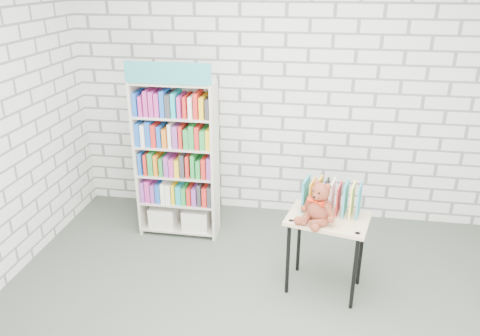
# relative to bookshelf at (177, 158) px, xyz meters

# --- Properties ---
(ground) EXTENTS (4.50, 4.50, 0.00)m
(ground) POSITION_rel_bookshelf_xyz_m (0.99, -1.36, -0.82)
(ground) COLOR #414B3F
(ground) RESTS_ON ground
(room_shell) EXTENTS (4.52, 4.02, 2.81)m
(room_shell) POSITION_rel_bookshelf_xyz_m (0.99, -1.36, 0.96)
(room_shell) COLOR silver
(room_shell) RESTS_ON ground
(bookshelf) EXTENTS (0.80, 0.31, 1.80)m
(bookshelf) POSITION_rel_bookshelf_xyz_m (0.00, 0.00, 0.00)
(bookshelf) COLOR beige
(bookshelf) RESTS_ON ground
(display_table) EXTENTS (0.73, 0.58, 0.69)m
(display_table) POSITION_rel_bookshelf_xyz_m (1.48, -0.74, -0.22)
(display_table) COLOR tan
(display_table) RESTS_ON ground
(table_books) EXTENTS (0.48, 0.29, 0.27)m
(table_books) POSITION_rel_bookshelf_xyz_m (1.50, -0.64, 0.01)
(table_books) COLOR teal
(table_books) RESTS_ON display_table
(teddy_bear) EXTENTS (0.33, 0.32, 0.34)m
(teddy_bear) POSITION_rel_bookshelf_xyz_m (1.40, -0.83, 0.01)
(teddy_bear) COLOR brown
(teddy_bear) RESTS_ON display_table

